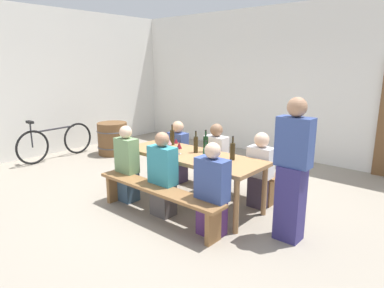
# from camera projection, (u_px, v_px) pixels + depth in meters

# --- Properties ---
(ground_plane) EXTENTS (24.00, 24.00, 0.00)m
(ground_plane) POSITION_uv_depth(u_px,v_px,m) (192.00, 203.00, 5.02)
(ground_plane) COLOR gray
(back_wall) EXTENTS (14.00, 0.20, 3.20)m
(back_wall) POSITION_uv_depth(u_px,v_px,m) (296.00, 83.00, 7.11)
(back_wall) COLOR silver
(back_wall) RESTS_ON ground
(side_wall) EXTENTS (0.20, 7.10, 3.20)m
(side_wall) POSITION_uv_depth(u_px,v_px,m) (41.00, 82.00, 7.43)
(side_wall) COLOR silver
(side_wall) RESTS_ON ground
(tasting_table) EXTENTS (2.15, 0.80, 0.75)m
(tasting_table) POSITION_uv_depth(u_px,v_px,m) (192.00, 159.00, 4.86)
(tasting_table) COLOR #9E7247
(tasting_table) RESTS_ON ground
(bench_near) EXTENTS (2.05, 0.30, 0.45)m
(bench_near) POSITION_uv_depth(u_px,v_px,m) (157.00, 194.00, 4.42)
(bench_near) COLOR olive
(bench_near) RESTS_ON ground
(bench_far) EXTENTS (2.05, 0.30, 0.45)m
(bench_far) POSITION_uv_depth(u_px,v_px,m) (220.00, 169.00, 5.45)
(bench_far) COLOR olive
(bench_far) RESTS_ON ground
(wine_bottle_0) EXTENTS (0.07, 0.07, 0.33)m
(wine_bottle_0) POSITION_uv_depth(u_px,v_px,m) (206.00, 144.00, 4.94)
(wine_bottle_0) COLOR #143319
(wine_bottle_0) RESTS_ON tasting_table
(wine_bottle_1) EXTENTS (0.06, 0.06, 0.32)m
(wine_bottle_1) POSITION_uv_depth(u_px,v_px,m) (196.00, 144.00, 4.90)
(wine_bottle_1) COLOR #332814
(wine_bottle_1) RESTS_ON tasting_table
(wine_bottle_2) EXTENTS (0.07, 0.07, 0.33)m
(wine_bottle_2) POSITION_uv_depth(u_px,v_px,m) (172.00, 137.00, 5.37)
(wine_bottle_2) COLOR #332814
(wine_bottle_2) RESTS_ON tasting_table
(wine_bottle_3) EXTENTS (0.08, 0.08, 0.31)m
(wine_bottle_3) POSITION_uv_depth(u_px,v_px,m) (206.00, 156.00, 4.34)
(wine_bottle_3) COLOR #234C2D
(wine_bottle_3) RESTS_ON tasting_table
(wine_bottle_4) EXTENTS (0.07, 0.07, 0.33)m
(wine_bottle_4) POSITION_uv_depth(u_px,v_px,m) (233.00, 151.00, 4.54)
(wine_bottle_4) COLOR #332814
(wine_bottle_4) RESTS_ON tasting_table
(wine_glass_0) EXTENTS (0.06, 0.06, 0.16)m
(wine_glass_0) POSITION_uv_depth(u_px,v_px,m) (212.00, 158.00, 4.23)
(wine_glass_0) COLOR silver
(wine_glass_0) RESTS_ON tasting_table
(wine_glass_1) EXTENTS (0.08, 0.08, 0.16)m
(wine_glass_1) POSITION_uv_depth(u_px,v_px,m) (169.00, 142.00, 5.03)
(wine_glass_1) COLOR silver
(wine_glass_1) RESTS_ON tasting_table
(wine_glass_2) EXTENTS (0.07, 0.07, 0.15)m
(wine_glass_2) POSITION_uv_depth(u_px,v_px,m) (176.00, 141.00, 5.16)
(wine_glass_2) COLOR silver
(wine_glass_2) RESTS_ON tasting_table
(wine_glass_3) EXTENTS (0.07, 0.07, 0.17)m
(wine_glass_3) POSITION_uv_depth(u_px,v_px,m) (160.00, 145.00, 4.90)
(wine_glass_3) COLOR silver
(wine_glass_3) RESTS_ON tasting_table
(wine_glass_4) EXTENTS (0.08, 0.08, 0.18)m
(wine_glass_4) POSITION_uv_depth(u_px,v_px,m) (179.00, 146.00, 4.82)
(wine_glass_4) COLOR silver
(wine_glass_4) RESTS_ON tasting_table
(seated_guest_near_0) EXTENTS (0.34, 0.24, 1.15)m
(seated_guest_near_0) POSITION_uv_depth(u_px,v_px,m) (127.00, 166.00, 4.99)
(seated_guest_near_0) COLOR #375067
(seated_guest_near_0) RESTS_ON ground
(seated_guest_near_1) EXTENTS (0.39, 0.24, 1.15)m
(seated_guest_near_1) POSITION_uv_depth(u_px,v_px,m) (163.00, 177.00, 4.51)
(seated_guest_near_1) COLOR #4F4A49
(seated_guest_near_1) RESTS_ON ground
(seated_guest_near_2) EXTENTS (0.40, 0.24, 1.14)m
(seated_guest_near_2) POSITION_uv_depth(u_px,v_px,m) (212.00, 192.00, 3.99)
(seated_guest_near_2) COLOR #532C67
(seated_guest_near_2) RESTS_ON ground
(seated_guest_far_0) EXTENTS (0.33, 0.24, 1.07)m
(seated_guest_far_0) POSITION_uv_depth(u_px,v_px,m) (178.00, 153.00, 5.81)
(seated_guest_far_0) COLOR #3D3252
(seated_guest_far_0) RESTS_ON ground
(seated_guest_far_1) EXTENTS (0.35, 0.24, 1.12)m
(seated_guest_far_1) POSITION_uv_depth(u_px,v_px,m) (216.00, 161.00, 5.29)
(seated_guest_far_1) COLOR #383940
(seated_guest_far_1) RESTS_ON ground
(seated_guest_far_2) EXTENTS (0.35, 0.24, 1.09)m
(seated_guest_far_2) POSITION_uv_depth(u_px,v_px,m) (260.00, 171.00, 4.79)
(seated_guest_far_2) COLOR #463B4D
(seated_guest_far_2) RESTS_ON ground
(standing_host) EXTENTS (0.39, 0.24, 1.67)m
(standing_host) POSITION_uv_depth(u_px,v_px,m) (292.00, 173.00, 3.82)
(standing_host) COLOR navy
(standing_host) RESTS_ON ground
(wine_barrel) EXTENTS (0.69, 0.69, 0.72)m
(wine_barrel) POSITION_uv_depth(u_px,v_px,m) (113.00, 138.00, 7.63)
(wine_barrel) COLOR brown
(wine_barrel) RESTS_ON ground
(parked_bicycle_0) EXTENTS (0.22, 1.77, 0.90)m
(parked_bicycle_0) POSITION_uv_depth(u_px,v_px,m) (56.00, 142.00, 7.25)
(parked_bicycle_0) COLOR black
(parked_bicycle_0) RESTS_ON ground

